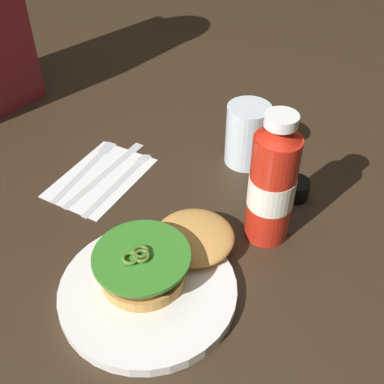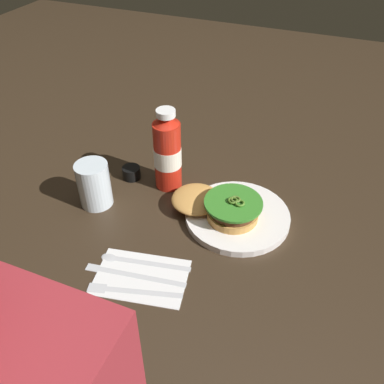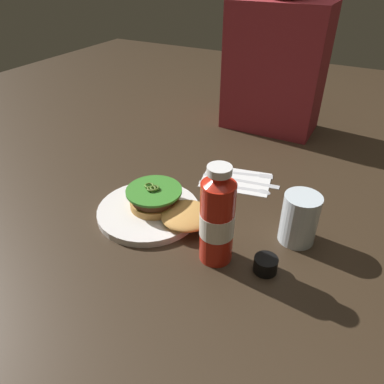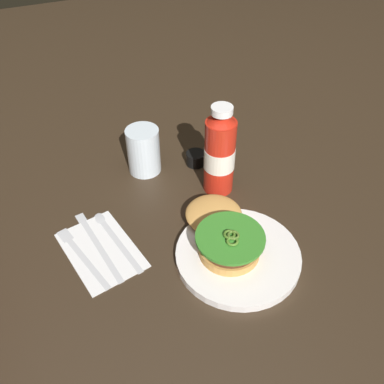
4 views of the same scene
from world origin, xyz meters
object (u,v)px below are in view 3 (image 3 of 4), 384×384
at_px(condiment_cup, 266,265).
at_px(butter_knife, 246,181).
at_px(spoon_utensil, 244,188).
at_px(fork_utensil, 245,173).
at_px(dinner_plate, 149,211).
at_px(water_glass, 299,219).
at_px(burger_sandwich, 166,204).
at_px(napkin, 236,180).
at_px(ketchup_bottle, 217,219).
at_px(diner_person, 277,53).

xyz_separation_m(condiment_cup, butter_knife, (-0.15, 0.29, -0.01)).
bearing_deg(spoon_utensil, condiment_cup, -60.94).
distance_m(condiment_cup, fork_utensil, 0.37).
relative_size(dinner_plate, fork_utensil, 1.31).
height_order(dinner_plate, spoon_utensil, dinner_plate).
relative_size(water_glass, butter_knife, 0.53).
bearing_deg(burger_sandwich, napkin, 69.84).
height_order(ketchup_bottle, diner_person, diner_person).
relative_size(water_glass, spoon_utensil, 0.59).
height_order(ketchup_bottle, water_glass, ketchup_bottle).
height_order(water_glass, fork_utensil, water_glass).
bearing_deg(burger_sandwich, ketchup_bottle, -23.24).
bearing_deg(dinner_plate, butter_knife, 57.84).
xyz_separation_m(burger_sandwich, butter_knife, (0.11, 0.23, -0.03)).
relative_size(water_glass, fork_utensil, 0.61).
height_order(spoon_utensil, diner_person, diner_person).
relative_size(condiment_cup, napkin, 0.26).
bearing_deg(napkin, dinner_plate, -117.92).
xyz_separation_m(ketchup_bottle, condiment_cup, (0.10, 0.01, -0.08)).
height_order(burger_sandwich, spoon_utensil, burger_sandwich).
bearing_deg(condiment_cup, ketchup_bottle, -174.18).
distance_m(burger_sandwich, ketchup_bottle, 0.18).
height_order(burger_sandwich, napkin, burger_sandwich).
distance_m(napkin, butter_knife, 0.03).
distance_m(burger_sandwich, spoon_utensil, 0.23).
height_order(ketchup_bottle, fork_utensil, ketchup_bottle).
bearing_deg(burger_sandwich, condiment_cup, -12.48).
distance_m(burger_sandwich, fork_utensil, 0.29).
bearing_deg(ketchup_bottle, burger_sandwich, 156.76).
distance_m(dinner_plate, ketchup_bottle, 0.23).
bearing_deg(ketchup_bottle, diner_person, 99.39).
relative_size(burger_sandwich, diner_person, 0.38).
bearing_deg(condiment_cup, water_glass, 76.59).
bearing_deg(condiment_cup, butter_knife, 117.66).
height_order(condiment_cup, butter_knife, condiment_cup).
xyz_separation_m(condiment_cup, napkin, (-0.18, 0.29, -0.01)).
xyz_separation_m(burger_sandwich, condiment_cup, (0.26, -0.06, -0.02)).
bearing_deg(water_glass, diner_person, 113.68).
xyz_separation_m(burger_sandwich, ketchup_bottle, (0.16, -0.07, 0.06)).
height_order(burger_sandwich, water_glass, water_glass).
xyz_separation_m(napkin, butter_knife, (0.03, 0.00, 0.00)).
bearing_deg(burger_sandwich, water_glass, 12.29).
xyz_separation_m(dinner_plate, diner_person, (0.09, 0.63, 0.24)).
distance_m(water_glass, butter_knife, 0.25).
bearing_deg(spoon_utensil, diner_person, 99.99).
relative_size(water_glass, diner_person, 0.20).
height_order(dinner_plate, burger_sandwich, burger_sandwich).
relative_size(burger_sandwich, condiment_cup, 4.66).
height_order(dinner_plate, napkin, dinner_plate).
bearing_deg(diner_person, condiment_cup, -72.35).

